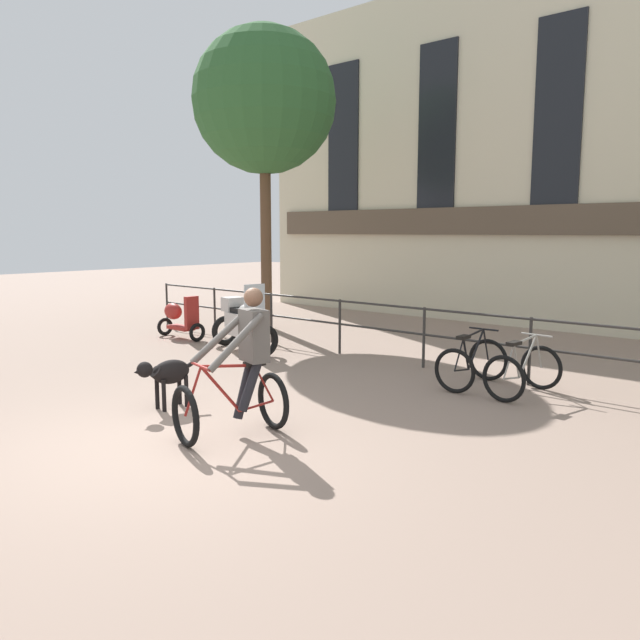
{
  "coord_description": "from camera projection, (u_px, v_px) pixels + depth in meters",
  "views": [
    {
      "loc": [
        5.64,
        -3.88,
        2.33
      ],
      "look_at": [
        -0.31,
        2.86,
        1.05
      ],
      "focal_mm": 35.0,
      "sensor_mm": 36.0,
      "label": 1
    }
  ],
  "objects": [
    {
      "name": "canal_railing",
      "position": [
        424.0,
        327.0,
        10.66
      ],
      "size": [
        15.05,
        0.05,
        1.05
      ],
      "color": "#2D2B28",
      "rests_on": "ground_plane"
    },
    {
      "name": "building_facade",
      "position": [
        562.0,
        146.0,
        14.46
      ],
      "size": [
        18.0,
        0.72,
        8.62
      ],
      "color": "beige",
      "rests_on": "ground_plane"
    },
    {
      "name": "parked_bicycle_near_lamp",
      "position": [
        472.0,
        363.0,
        9.4
      ],
      "size": [
        0.66,
        1.11,
        0.86
      ],
      "rotation": [
        0.0,
        0.0,
        3.14
      ],
      "color": "black",
      "rests_on": "ground_plane"
    },
    {
      "name": "parked_motorcycle",
      "position": [
        243.0,
        323.0,
        12.18
      ],
      "size": [
        1.74,
        0.96,
        1.35
      ],
      "rotation": [
        0.0,
        0.0,
        1.35
      ],
      "color": "black",
      "rests_on": "ground_plane"
    },
    {
      "name": "parked_bicycle_mid_left",
      "position": [
        523.0,
        371.0,
        8.88
      ],
      "size": [
        0.76,
        1.17,
        0.86
      ],
      "rotation": [
        0.0,
        0.0,
        3.05
      ],
      "color": "black",
      "rests_on": "ground_plane"
    },
    {
      "name": "cyclist_with_bike",
      "position": [
        241.0,
        370.0,
        7.09
      ],
      "size": [
        0.95,
        1.3,
        1.7
      ],
      "rotation": [
        0.0,
        0.0,
        -0.25
      ],
      "color": "black",
      "rests_on": "ground_plane"
    },
    {
      "name": "ground_plane",
      "position": [
        171.0,
        443.0,
        6.9
      ],
      "size": [
        60.0,
        60.0,
        0.0
      ],
      "primitive_type": "plane",
      "color": "gray"
    },
    {
      "name": "parked_scooter",
      "position": [
        179.0,
        318.0,
        13.66
      ],
      "size": [
        1.29,
        0.42,
        0.96
      ],
      "rotation": [
        0.0,
        0.0,
        1.55
      ],
      "color": "black",
      "rests_on": "ground_plane"
    },
    {
      "name": "tree_canalside_left",
      "position": [
        264.0,
        102.0,
        14.47
      ],
      "size": [
        3.35,
        3.35,
        7.02
      ],
      "color": "brown",
      "rests_on": "ground_plane"
    },
    {
      "name": "dog",
      "position": [
        167.0,
        373.0,
        8.2
      ],
      "size": [
        0.31,
        0.94,
        0.68
      ],
      "rotation": [
        0.0,
        0.0,
        -0.08
      ],
      "color": "black",
      "rests_on": "ground_plane"
    }
  ]
}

